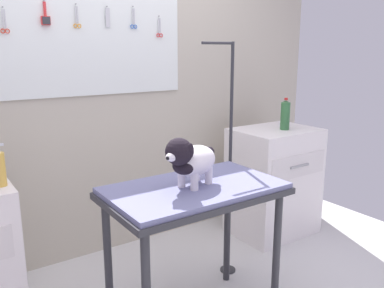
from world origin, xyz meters
TOP-DOWN VIEW (x-y plane):
  - rear_wall_panel at (-0.00, 1.28)m, footprint 4.00×0.11m
  - grooming_table at (-0.04, 0.14)m, footprint 0.98×0.57m
  - grooming_arm at (0.46, 0.45)m, footprint 0.29×0.11m
  - dog at (-0.08, 0.13)m, footprint 0.39×0.27m
  - cabinet_right at (1.20, 0.75)m, footprint 0.68×0.54m
  - soda_bottle at (1.24, 0.69)m, footprint 0.08×0.08m

SIDE VIEW (x-z plane):
  - cabinet_right at x=1.20m, z-range 0.00..0.91m
  - grooming_table at x=-0.04m, z-range 0.32..1.16m
  - grooming_arm at x=0.46m, z-range -0.05..1.55m
  - dog at x=-0.08m, z-range 0.84..1.13m
  - soda_bottle at x=1.24m, z-range 0.90..1.17m
  - rear_wall_panel at x=0.00m, z-range 0.01..2.31m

